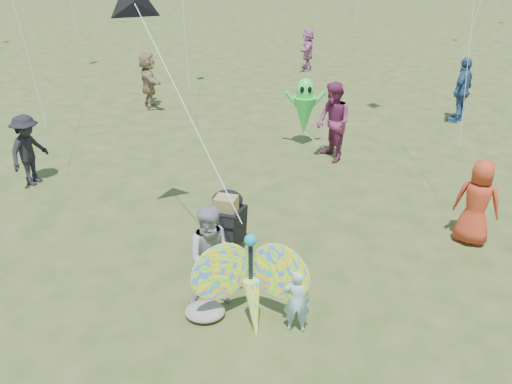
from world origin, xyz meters
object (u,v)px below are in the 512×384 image
crowd_b (29,150)px  butterfly_kite (252,284)px  crowd_d (149,81)px  jogging_stroller (227,221)px  crowd_j (308,49)px  child_girl (297,301)px  alien_kite (304,109)px  crowd_e (333,122)px  crowd_a (477,203)px  crowd_c (462,90)px  adult_man (213,257)px

crowd_b → butterfly_kite: bearing=-116.1°
crowd_d → jogging_stroller: bearing=178.6°
crowd_j → butterfly_kite: bearing=0.8°
child_girl → alien_kite: (0.56, 6.76, 0.49)m
crowd_e → crowd_j: (0.14, 9.38, -0.11)m
crowd_a → crowd_e: size_ratio=0.82×
child_girl → crowd_e: size_ratio=0.52×
crowd_a → crowd_e: (-1.98, 3.62, 0.17)m
jogging_stroller → alien_kite: bearing=87.0°
crowd_e → crowd_j: size_ratio=1.13×
crowd_a → crowd_b: crowd_b is taller
crowd_c → butterfly_kite: (-5.74, -8.72, -0.24)m
child_girl → crowd_d: 10.77m
child_girl → butterfly_kite: (-0.58, 0.08, 0.20)m
crowd_j → butterfly_kite: size_ratio=0.94×
crowd_a → alien_kite: 5.18m
crowd_a → crowd_c: crowd_c is taller
crowd_b → alien_kite: bearing=-52.4°
crowd_c → jogging_stroller: 9.32m
crowd_b → child_girl: bearing=-113.3°
adult_man → child_girl: bearing=-34.0°
child_girl → alien_kite: alien_kite is taller
crowd_j → jogging_stroller: (-2.32, -13.43, -0.20)m
crowd_c → crowd_e: 4.95m
crowd_c → jogging_stroller: (-6.19, -6.96, -0.30)m
crowd_e → butterfly_kite: crowd_e is taller
crowd_b → crowd_a: bearing=-88.0°
adult_man → jogging_stroller: 1.31m
crowd_d → crowd_e: crowd_e is taller
jogging_stroller → alien_kite: 5.18m
crowd_e → jogging_stroller: size_ratio=1.66×
crowd_b → jogging_stroller: 5.06m
crowd_c → crowd_d: crowd_c is taller
crowd_a → crowd_j: (-1.84, 13.00, 0.06)m
child_girl → crowd_j: size_ratio=0.59×
adult_man → crowd_c: (6.28, 8.25, 0.14)m
crowd_b → crowd_c: (10.52, 4.34, 0.15)m
crowd_c → butterfly_kite: bearing=7.5°
child_girl → crowd_b: crowd_b is taller
crowd_c → jogging_stroller: bearing=-0.8°
crowd_a → jogging_stroller: crowd_a is taller
adult_man → crowd_a: (4.26, 1.72, -0.02)m
child_girl → crowd_c: bearing=-116.2°
jogging_stroller → crowd_j: bearing=95.0°
crowd_b → crowd_e: size_ratio=0.83×
crowd_c → alien_kite: (-4.60, -2.04, 0.05)m
child_girl → crowd_e: bearing=-96.9°
butterfly_kite → alien_kite: 6.78m
child_girl → jogging_stroller: size_ratio=0.87×
adult_man → jogging_stroller: bearing=77.7°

